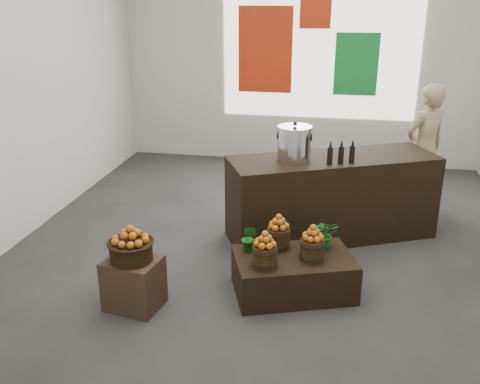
% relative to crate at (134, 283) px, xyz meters
% --- Properties ---
extents(ground, '(7.00, 7.00, 0.00)m').
position_rel_crate_xyz_m(ground, '(1.12, 1.47, -0.25)').
color(ground, '#373735').
rests_on(ground, ground).
extents(back_wall, '(6.00, 0.04, 4.00)m').
position_rel_crate_xyz_m(back_wall, '(1.12, 4.97, 1.75)').
color(back_wall, beige).
rests_on(back_wall, ground).
extents(back_opening, '(3.20, 0.02, 2.40)m').
position_rel_crate_xyz_m(back_opening, '(1.42, 4.95, 1.75)').
color(back_opening, white).
rests_on(back_opening, back_wall).
extents(deco_red_left, '(0.90, 0.04, 1.40)m').
position_rel_crate_xyz_m(deco_red_left, '(0.52, 4.94, 1.65)').
color(deco_red_left, '#B4290D').
rests_on(deco_red_left, back_wall).
extents(deco_green_right, '(0.70, 0.04, 1.00)m').
position_rel_crate_xyz_m(deco_green_right, '(2.02, 4.94, 1.45)').
color(deco_green_right, '#137A2B').
rests_on(deco_green_right, back_wall).
extents(deco_red_upper, '(0.50, 0.04, 0.50)m').
position_rel_crate_xyz_m(deco_red_upper, '(1.32, 4.94, 2.25)').
color(deco_red_upper, '#B4290D').
rests_on(deco_red_upper, back_wall).
extents(crate, '(0.56, 0.48, 0.49)m').
position_rel_crate_xyz_m(crate, '(0.00, 0.00, 0.00)').
color(crate, '#473221').
rests_on(crate, ground).
extents(wicker_basket, '(0.39, 0.39, 0.18)m').
position_rel_crate_xyz_m(wicker_basket, '(0.00, 0.00, 0.34)').
color(wicker_basket, black).
rests_on(wicker_basket, crate).
extents(apples_in_basket, '(0.31, 0.31, 0.16)m').
position_rel_crate_xyz_m(apples_in_basket, '(0.00, 0.00, 0.51)').
color(apples_in_basket, '#920408').
rests_on(apples_in_basket, wicker_basket).
extents(display_table, '(1.31, 1.04, 0.39)m').
position_rel_crate_xyz_m(display_table, '(1.45, 0.53, -0.05)').
color(display_table, black).
rests_on(display_table, ground).
extents(apple_bucket_front_left, '(0.23, 0.23, 0.21)m').
position_rel_crate_xyz_m(apple_bucket_front_left, '(1.20, 0.27, 0.25)').
color(apple_bucket_front_left, '#38230F').
rests_on(apple_bucket_front_left, display_table).
extents(apples_in_bucket_front_left, '(0.17, 0.17, 0.15)m').
position_rel_crate_xyz_m(apples_in_bucket_front_left, '(1.20, 0.27, 0.44)').
color(apples_in_bucket_front_left, '#920408').
rests_on(apples_in_bucket_front_left, apple_bucket_front_left).
extents(apple_bucket_front_right, '(0.23, 0.23, 0.21)m').
position_rel_crate_xyz_m(apple_bucket_front_right, '(1.62, 0.50, 0.25)').
color(apple_bucket_front_right, '#38230F').
rests_on(apple_bucket_front_right, display_table).
extents(apples_in_bucket_front_right, '(0.17, 0.17, 0.15)m').
position_rel_crate_xyz_m(apples_in_bucket_front_right, '(1.62, 0.50, 0.44)').
color(apples_in_bucket_front_right, '#920408').
rests_on(apples_in_bucket_front_right, apple_bucket_front_right).
extents(apple_bucket_rear, '(0.23, 0.23, 0.21)m').
position_rel_crate_xyz_m(apple_bucket_rear, '(1.28, 0.69, 0.25)').
color(apple_bucket_rear, '#38230F').
rests_on(apple_bucket_rear, display_table).
extents(apples_in_bucket_rear, '(0.17, 0.17, 0.15)m').
position_rel_crate_xyz_m(apples_in_bucket_rear, '(1.28, 0.69, 0.44)').
color(apples_in_bucket_rear, '#920408').
rests_on(apples_in_bucket_rear, apple_bucket_rear).
extents(herb_garnish_right, '(0.32, 0.30, 0.30)m').
position_rel_crate_xyz_m(herb_garnish_right, '(1.72, 0.79, 0.30)').
color(herb_garnish_right, '#125A17').
rests_on(herb_garnish_right, display_table).
extents(herb_garnish_left, '(0.19, 0.17, 0.29)m').
position_rel_crate_xyz_m(herb_garnish_left, '(1.00, 0.55, 0.29)').
color(herb_garnish_left, '#125A17').
rests_on(herb_garnish_left, display_table).
extents(counter, '(2.55, 1.74, 1.00)m').
position_rel_crate_xyz_m(counter, '(1.77, 1.93, 0.25)').
color(counter, black).
rests_on(counter, ground).
extents(stock_pot_left, '(0.38, 0.38, 0.38)m').
position_rel_crate_xyz_m(stock_pot_left, '(1.32, 1.72, 0.94)').
color(stock_pot_left, silver).
rests_on(stock_pot_left, counter).
extents(oil_cruets, '(0.27, 0.17, 0.28)m').
position_rel_crate_xyz_m(oil_cruets, '(1.88, 1.71, 0.89)').
color(oil_cruets, black).
rests_on(oil_cruets, counter).
extents(shopper, '(0.75, 0.70, 1.73)m').
position_rel_crate_xyz_m(shopper, '(2.93, 2.99, 0.62)').
color(shopper, '#96865C').
rests_on(shopper, ground).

